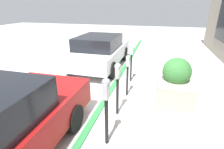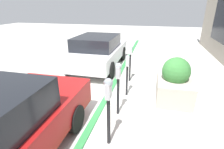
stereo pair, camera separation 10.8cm
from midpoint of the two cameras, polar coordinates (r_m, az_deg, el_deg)
ground_plane at (r=5.19m, az=-0.83°, el=-8.56°), size 40.00×40.00×0.00m
curb_strip at (r=5.20m, az=-1.69°, el=-8.25°), size 19.00×0.16×0.04m
parking_meter_nearest at (r=3.23m, az=-0.91°, el=-8.11°), size 0.20×0.17×1.43m
parking_meter_second at (r=4.18m, az=2.60°, el=-1.45°), size 0.19×0.16×1.37m
parking_meter_middle at (r=5.17m, az=5.73°, el=1.93°), size 0.15×0.13×1.28m
parking_meter_fourth at (r=6.20m, az=6.88°, el=5.91°), size 0.17×0.15×1.31m
planter_box at (r=5.35m, az=20.46°, el=-2.74°), size 1.36×0.96×1.28m
parked_car_middle at (r=7.81m, az=-3.64°, el=7.79°), size 4.05×1.94×1.40m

